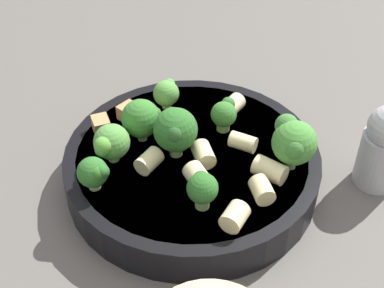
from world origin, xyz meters
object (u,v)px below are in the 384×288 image
object	(u,v)px
broccoli_floret_7	(110,145)
broccoli_floret_6	(200,188)
broccoli_floret_5	(293,142)
rigatoni_3	(203,154)
rigatoni_0	(262,190)
rigatoni_2	(270,170)
broccoli_floret_3	(225,113)
rigatoni_7	(149,161)
rigatoni_4	(160,122)
pepper_shaker	(384,147)
pasta_bowl	(192,164)
rigatoni_1	(243,142)
broccoli_floret_4	(167,92)
broccoli_floret_1	(141,118)
rigatoni_8	(197,178)
chicken_chunk_0	(101,125)
chicken_chunk_1	(129,112)
broccoli_floret_2	(175,127)
rigatoni_6	(235,217)
rigatoni_5	(231,107)
broccoli_floret_0	(94,173)

from	to	relation	value
broccoli_floret_7	broccoli_floret_6	bearing A→B (deg)	49.62
broccoli_floret_5	rigatoni_3	bearing A→B (deg)	-102.15
rigatoni_0	rigatoni_2	bearing A→B (deg)	151.82
broccoli_floret_3	rigatoni_7	size ratio (longest dim) A/B	1.36
rigatoni_4	rigatoni_3	bearing A→B (deg)	33.40
rigatoni_0	broccoli_floret_7	bearing A→B (deg)	-115.22
pepper_shaker	pasta_bowl	bearing A→B (deg)	-97.04
pepper_shaker	rigatoni_1	bearing A→B (deg)	-99.77
broccoli_floret_4	broccoli_floret_1	bearing A→B (deg)	-30.03
rigatoni_3	broccoli_floret_6	bearing A→B (deg)	-10.96
rigatoni_8	chicken_chunk_0	bearing A→B (deg)	-136.01
pasta_bowl	rigatoni_2	bearing A→B (deg)	56.89
broccoli_floret_7	rigatoni_7	bearing A→B (deg)	72.01
chicken_chunk_1	broccoli_floret_2	bearing A→B (deg)	36.47
chicken_chunk_1	broccoli_floret_5	bearing A→B (deg)	57.70
pasta_bowl	broccoli_floret_7	bearing A→B (deg)	-86.07
pasta_bowl	rigatoni_4	world-z (taller)	rigatoni_4
broccoli_floret_2	chicken_chunk_0	world-z (taller)	broccoli_floret_2
broccoli_floret_4	rigatoni_6	size ratio (longest dim) A/B	1.43
rigatoni_2	pepper_shaker	world-z (taller)	pepper_shaker
rigatoni_5	chicken_chunk_0	world-z (taller)	rigatoni_5
broccoli_floret_3	rigatoni_8	world-z (taller)	broccoli_floret_3
rigatoni_0	rigatoni_8	world-z (taller)	rigatoni_8
broccoli_floret_6	chicken_chunk_0	world-z (taller)	broccoli_floret_6
broccoli_floret_3	pepper_shaker	bearing A→B (deg)	69.10
broccoli_floret_4	rigatoni_6	bearing A→B (deg)	13.44
rigatoni_5	broccoli_floret_0	bearing A→B (deg)	-56.34
broccoli_floret_7	rigatoni_3	world-z (taller)	broccoli_floret_7
pepper_shaker	broccoli_floret_6	bearing A→B (deg)	-75.91
broccoli_floret_0	broccoli_floret_6	distance (m)	0.09
broccoli_floret_1	rigatoni_2	distance (m)	0.12
rigatoni_1	rigatoni_4	size ratio (longest dim) A/B	0.82
rigatoni_2	chicken_chunk_1	bearing A→B (deg)	-130.14
broccoli_floret_4	broccoli_floret_6	bearing A→B (deg)	6.04
broccoli_floret_1	broccoli_floret_3	bearing A→B (deg)	94.65
broccoli_floret_6	rigatoni_1	bearing A→B (deg)	143.50
chicken_chunk_1	pepper_shaker	size ratio (longest dim) A/B	0.21
broccoli_floret_0	rigatoni_1	xyz separation A→B (m)	(-0.03, 0.13, -0.01)
chicken_chunk_0	chicken_chunk_1	world-z (taller)	same
pasta_bowl	broccoli_floret_0	xyz separation A→B (m)	(0.03, -0.08, 0.03)
rigatoni_4	rigatoni_5	world-z (taller)	rigatoni_5
broccoli_floret_5	broccoli_floret_3	bearing A→B (deg)	-141.29
broccoli_floret_2	broccoli_floret_3	distance (m)	0.06
broccoli_floret_1	chicken_chunk_0	bearing A→B (deg)	-112.84
chicken_chunk_0	chicken_chunk_1	distance (m)	0.03
broccoli_floret_5	rigatoni_7	size ratio (longest dim) A/B	2.14
rigatoni_1	chicken_chunk_1	world-z (taller)	same
broccoli_floret_4	rigatoni_4	bearing A→B (deg)	-17.28
broccoli_floret_4	broccoli_floret_6	xyz separation A→B (m)	(0.13, 0.01, 0.00)
broccoli_floret_3	rigatoni_8	distance (m)	0.08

